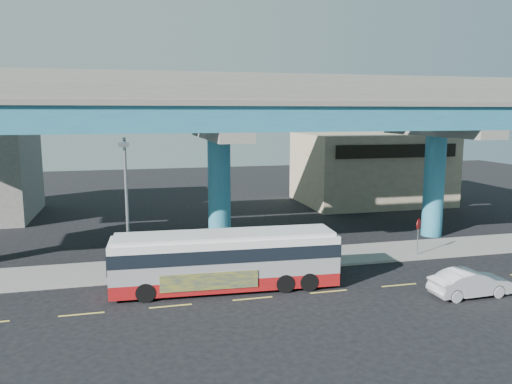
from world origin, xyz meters
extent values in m
plane|color=black|center=(0.00, 0.00, 0.00)|extent=(120.00, 120.00, 0.00)
cube|color=gray|center=(0.00, 5.50, 0.07)|extent=(70.00, 4.00, 0.15)
cube|color=#D8C64C|center=(-8.00, -0.30, 0.01)|extent=(2.00, 0.12, 0.01)
cube|color=#D8C64C|center=(-4.00, -0.30, 0.01)|extent=(2.00, 0.12, 0.01)
cube|color=#D8C64C|center=(0.00, -0.30, 0.01)|extent=(2.00, 0.12, 0.01)
cube|color=#D8C64C|center=(4.00, -0.30, 0.01)|extent=(2.00, 0.12, 0.01)
cube|color=#D8C64C|center=(8.00, -0.30, 0.01)|extent=(2.00, 0.12, 0.01)
cube|color=#D8C64C|center=(12.00, -0.30, 0.01)|extent=(2.00, 0.12, 0.01)
cylinder|color=#225F81|center=(0.00, 9.00, 3.70)|extent=(1.50, 1.50, 7.40)
cube|color=gray|center=(0.00, 9.00, 7.70)|extent=(2.00, 12.00, 0.60)
cube|color=gray|center=(0.00, 12.50, 8.60)|extent=(1.80, 5.00, 1.20)
cylinder|color=#225F81|center=(16.00, 9.00, 3.70)|extent=(1.50, 1.50, 7.40)
cube|color=gray|center=(16.00, 9.00, 7.70)|extent=(2.00, 12.00, 0.60)
cube|color=gray|center=(16.00, 12.50, 8.60)|extent=(1.80, 5.00, 1.20)
cube|color=#225F81|center=(0.00, 5.50, 8.70)|extent=(52.00, 5.00, 1.40)
cube|color=gray|center=(0.00, 5.50, 9.55)|extent=(52.00, 5.40, 0.30)
cube|color=gray|center=(0.00, 3.00, 10.10)|extent=(52.00, 0.25, 0.80)
cube|color=gray|center=(0.00, 8.00, 10.10)|extent=(52.00, 0.25, 0.80)
cube|color=#225F81|center=(0.00, 12.50, 9.90)|extent=(52.00, 5.00, 1.40)
cube|color=gray|center=(0.00, 12.50, 10.75)|extent=(52.00, 5.40, 0.30)
cube|color=gray|center=(0.00, 10.00, 11.30)|extent=(52.00, 0.25, 0.80)
cube|color=gray|center=(0.00, 15.00, 11.30)|extent=(52.00, 0.25, 0.80)
cube|color=tan|center=(18.00, 23.00, 3.50)|extent=(14.00, 10.00, 7.00)
cube|color=black|center=(18.00, 17.90, 5.60)|extent=(12.00, 0.25, 1.20)
cube|color=maroon|center=(-1.02, 1.41, 0.53)|extent=(11.67, 3.07, 0.67)
cube|color=#A7A7AB|center=(-1.02, 1.41, 1.59)|extent=(11.67, 3.07, 1.44)
cube|color=black|center=(-1.02, 1.41, 2.07)|extent=(11.73, 3.13, 0.67)
cube|color=silver|center=(-1.02, 1.41, 2.60)|extent=(11.67, 3.07, 0.39)
cube|color=silver|center=(-1.02, 1.41, 2.89)|extent=(11.25, 2.80, 0.19)
cube|color=black|center=(4.77, 1.09, 1.93)|extent=(0.18, 2.20, 1.16)
cube|color=black|center=(-6.81, 1.72, 1.93)|extent=(0.18, 2.20, 1.16)
cube|color=navy|center=(-2.05, 0.21, 0.89)|extent=(4.81, 0.31, 0.87)
cylinder|color=black|center=(-5.12, 0.52, 0.48)|extent=(0.98, 0.34, 0.96)
cylinder|color=black|center=(-5.00, 2.73, 0.48)|extent=(0.98, 0.34, 0.96)
cylinder|color=black|center=(1.80, 0.15, 0.48)|extent=(0.98, 0.34, 0.96)
cylinder|color=black|center=(1.92, 2.36, 0.48)|extent=(0.98, 0.34, 0.96)
cylinder|color=black|center=(3.05, 0.08, 0.48)|extent=(0.98, 0.34, 0.96)
cylinder|color=black|center=(3.17, 2.29, 0.48)|extent=(0.98, 0.34, 0.96)
imported|color=silver|center=(10.60, -2.56, 0.68)|extent=(1.62, 4.16, 1.35)
cylinder|color=gray|center=(-5.87, 4.00, 3.96)|extent=(0.16, 0.16, 7.63)
cylinder|color=gray|center=(-5.87, 2.97, 7.57)|extent=(0.12, 2.06, 0.12)
cube|color=gray|center=(-5.87, 1.94, 7.52)|extent=(0.50, 0.70, 0.18)
cylinder|color=gray|center=(11.84, 4.20, 1.16)|extent=(0.06, 0.06, 2.03)
cylinder|color=#B20A0A|center=(11.84, 4.17, 2.13)|extent=(0.57, 0.46, 0.70)
camera|label=1|loc=(-5.51, -23.04, 9.03)|focal=35.00mm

